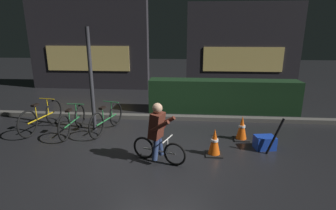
{
  "coord_description": "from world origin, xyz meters",
  "views": [
    {
      "loc": [
        0.67,
        -5.35,
        2.58
      ],
      "look_at": [
        0.2,
        0.6,
        0.9
      ],
      "focal_mm": 28.11,
      "sensor_mm": 36.0,
      "label": 1
    }
  ],
  "objects_px": {
    "street_post": "(91,81)",
    "traffic_cone_near": "(214,142)",
    "parked_bike_leftmost": "(42,117)",
    "parked_bike_left_mid": "(73,121)",
    "traffic_cone_far": "(242,128)",
    "cyclist": "(158,133)",
    "parked_bike_center_left": "(107,119)",
    "closed_umbrella": "(275,136)",
    "blue_crate": "(265,142)"
  },
  "relations": [
    {
      "from": "blue_crate",
      "to": "cyclist",
      "type": "distance_m",
      "value": 2.51
    },
    {
      "from": "traffic_cone_far",
      "to": "cyclist",
      "type": "bearing_deg",
      "value": -146.36
    },
    {
      "from": "closed_umbrella",
      "to": "street_post",
      "type": "bearing_deg",
      "value": 161.31
    },
    {
      "from": "parked_bike_left_mid",
      "to": "blue_crate",
      "type": "height_order",
      "value": "parked_bike_left_mid"
    },
    {
      "from": "street_post",
      "to": "traffic_cone_near",
      "type": "xyz_separation_m",
      "value": [
        3.1,
        -1.3,
        -1.06
      ]
    },
    {
      "from": "traffic_cone_near",
      "to": "blue_crate",
      "type": "height_order",
      "value": "traffic_cone_near"
    },
    {
      "from": "street_post",
      "to": "traffic_cone_near",
      "type": "relative_size",
      "value": 4.52
    },
    {
      "from": "closed_umbrella",
      "to": "blue_crate",
      "type": "bearing_deg",
      "value": 112.79
    },
    {
      "from": "traffic_cone_near",
      "to": "closed_umbrella",
      "type": "bearing_deg",
      "value": 6.6
    },
    {
      "from": "traffic_cone_far",
      "to": "closed_umbrella",
      "type": "relative_size",
      "value": 0.72
    },
    {
      "from": "traffic_cone_near",
      "to": "closed_umbrella",
      "type": "xyz_separation_m",
      "value": [
        1.3,
        0.15,
        0.12
      ]
    },
    {
      "from": "parked_bike_center_left",
      "to": "closed_umbrella",
      "type": "bearing_deg",
      "value": -91.17
    },
    {
      "from": "traffic_cone_near",
      "to": "closed_umbrella",
      "type": "relative_size",
      "value": 0.7
    },
    {
      "from": "cyclist",
      "to": "closed_umbrella",
      "type": "xyz_separation_m",
      "value": [
        2.47,
        0.53,
        -0.22
      ]
    },
    {
      "from": "cyclist",
      "to": "parked_bike_leftmost",
      "type": "bearing_deg",
      "value": 175.55
    },
    {
      "from": "parked_bike_leftmost",
      "to": "parked_bike_left_mid",
      "type": "xyz_separation_m",
      "value": [
        0.93,
        -0.18,
        -0.03
      ]
    },
    {
      "from": "street_post",
      "to": "parked_bike_left_mid",
      "type": "relative_size",
      "value": 1.69
    },
    {
      "from": "street_post",
      "to": "traffic_cone_near",
      "type": "height_order",
      "value": "street_post"
    },
    {
      "from": "traffic_cone_near",
      "to": "closed_umbrella",
      "type": "height_order",
      "value": "closed_umbrella"
    },
    {
      "from": "street_post",
      "to": "parked_bike_center_left",
      "type": "distance_m",
      "value": 1.08
    },
    {
      "from": "parked_bike_left_mid",
      "to": "parked_bike_center_left",
      "type": "xyz_separation_m",
      "value": [
        0.84,
        0.21,
        0.01
      ]
    },
    {
      "from": "parked_bike_center_left",
      "to": "cyclist",
      "type": "relative_size",
      "value": 1.3
    },
    {
      "from": "parked_bike_center_left",
      "to": "blue_crate",
      "type": "bearing_deg",
      "value": -88.11
    },
    {
      "from": "traffic_cone_far",
      "to": "street_post",
      "type": "bearing_deg",
      "value": 173.94
    },
    {
      "from": "parked_bike_left_mid",
      "to": "cyclist",
      "type": "relative_size",
      "value": 1.28
    },
    {
      "from": "closed_umbrella",
      "to": "traffic_cone_near",
      "type": "bearing_deg",
      "value": -177.44
    },
    {
      "from": "parked_bike_center_left",
      "to": "cyclist",
      "type": "height_order",
      "value": "cyclist"
    },
    {
      "from": "parked_bike_leftmost",
      "to": "cyclist",
      "type": "relative_size",
      "value": 1.4
    },
    {
      "from": "street_post",
      "to": "parked_bike_left_mid",
      "type": "xyz_separation_m",
      "value": [
        -0.45,
        -0.34,
        -1.01
      ]
    },
    {
      "from": "parked_bike_center_left",
      "to": "parked_bike_left_mid",
      "type": "bearing_deg",
      "value": 116.77
    },
    {
      "from": "traffic_cone_near",
      "to": "cyclist",
      "type": "bearing_deg",
      "value": -162.0
    },
    {
      "from": "parked_bike_leftmost",
      "to": "traffic_cone_near",
      "type": "bearing_deg",
      "value": -96.37
    },
    {
      "from": "parked_bike_center_left",
      "to": "blue_crate",
      "type": "xyz_separation_m",
      "value": [
        3.88,
        -0.77,
        -0.2
      ]
    },
    {
      "from": "street_post",
      "to": "parked_bike_left_mid",
      "type": "bearing_deg",
      "value": -143.1
    },
    {
      "from": "parked_bike_leftmost",
      "to": "street_post",
      "type": "bearing_deg",
      "value": -75.6
    },
    {
      "from": "closed_umbrella",
      "to": "traffic_cone_far",
      "type": "bearing_deg",
      "value": 122.71
    },
    {
      "from": "cyclist",
      "to": "street_post",
      "type": "bearing_deg",
      "value": 159.21
    },
    {
      "from": "parked_bike_center_left",
      "to": "cyclist",
      "type": "bearing_deg",
      "value": -121.96
    },
    {
      "from": "parked_bike_leftmost",
      "to": "traffic_cone_far",
      "type": "distance_m",
      "value": 5.24
    },
    {
      "from": "parked_bike_left_mid",
      "to": "traffic_cone_far",
      "type": "height_order",
      "value": "parked_bike_left_mid"
    },
    {
      "from": "closed_umbrella",
      "to": "cyclist",
      "type": "bearing_deg",
      "value": -171.91
    },
    {
      "from": "blue_crate",
      "to": "traffic_cone_far",
      "type": "bearing_deg",
      "value": 131.0
    },
    {
      "from": "parked_bike_left_mid",
      "to": "traffic_cone_near",
      "type": "height_order",
      "value": "parked_bike_left_mid"
    },
    {
      "from": "parked_bike_left_mid",
      "to": "closed_umbrella",
      "type": "bearing_deg",
      "value": -99.71
    },
    {
      "from": "parked_bike_leftmost",
      "to": "parked_bike_left_mid",
      "type": "distance_m",
      "value": 0.95
    },
    {
      "from": "parked_bike_left_mid",
      "to": "traffic_cone_near",
      "type": "distance_m",
      "value": 3.68
    },
    {
      "from": "traffic_cone_near",
      "to": "blue_crate",
      "type": "distance_m",
      "value": 1.24
    },
    {
      "from": "parked_bike_center_left",
      "to": "blue_crate",
      "type": "height_order",
      "value": "parked_bike_center_left"
    },
    {
      "from": "street_post",
      "to": "traffic_cone_far",
      "type": "xyz_separation_m",
      "value": [
        3.85,
        -0.41,
        -1.05
      ]
    },
    {
      "from": "traffic_cone_far",
      "to": "cyclist",
      "type": "relative_size",
      "value": 0.49
    }
  ]
}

